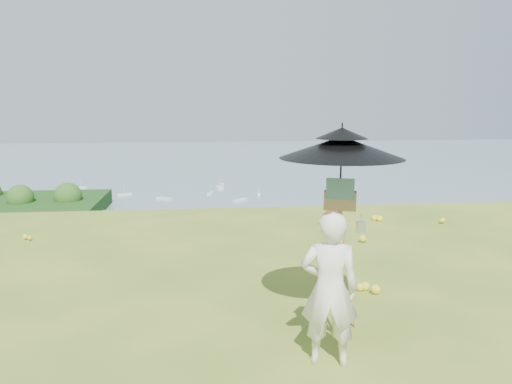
{
  "coord_description": "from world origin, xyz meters",
  "views": [
    {
      "loc": [
        -1.15,
        -4.83,
        2.53
      ],
      "look_at": [
        -0.37,
        2.61,
        1.18
      ],
      "focal_mm": 35.0,
      "sensor_mm": 36.0,
      "label": 1
    }
  ],
  "objects": [
    {
      "name": "ground",
      "position": [
        0.0,
        0.0,
        0.0
      ],
      "size": [
        14.0,
        14.0,
        0.0
      ],
      "primitive_type": "plane",
      "color": "#507621",
      "rests_on": "ground"
    },
    {
      "name": "shoreline_tier",
      "position": [
        0.0,
        75.0,
        -36.0
      ],
      "size": [
        170.0,
        28.0,
        8.0
      ],
      "primitive_type": "cube",
      "color": "gray",
      "rests_on": "bay_water"
    },
    {
      "name": "bay_water",
      "position": [
        0.0,
        240.0,
        -34.0
      ],
      "size": [
        700.0,
        700.0,
        0.0
      ],
      "primitive_type": "plane",
      "color": "slate",
      "rests_on": "ground"
    },
    {
      "name": "slope_trees",
      "position": [
        0.0,
        35.0,
        -15.0
      ],
      "size": [
        110.0,
        50.0,
        6.0
      ],
      "primitive_type": null,
      "color": "#224B16",
      "rests_on": "forest_slope"
    },
    {
      "name": "harbor_town",
      "position": [
        0.0,
        75.0,
        -29.5
      ],
      "size": [
        110.0,
        22.0,
        5.0
      ],
      "primitive_type": null,
      "color": "beige",
      "rests_on": "shoreline_tier"
    },
    {
      "name": "moored_boats",
      "position": [
        -12.5,
        161.0,
        -33.65
      ],
      "size": [
        140.0,
        140.0,
        0.7
      ],
      "primitive_type": null,
      "color": "silver",
      "rests_on": "bay_water"
    },
    {
      "name": "wildflowers",
      "position": [
        0.0,
        0.25,
        0.06
      ],
      "size": [
        10.0,
        10.5,
        0.12
      ],
      "primitive_type": null,
      "color": "yellow",
      "rests_on": "ground"
    },
    {
      "name": "painter",
      "position": [
        0.02,
        -0.39,
        0.76
      ],
      "size": [
        0.62,
        0.47,
        1.53
      ],
      "primitive_type": "imported",
      "rotation": [
        0.0,
        0.0,
        2.94
      ],
      "color": "white",
      "rests_on": "ground"
    },
    {
      "name": "field_easel",
      "position": [
        0.26,
        0.17,
        0.88
      ],
      "size": [
        0.84,
        0.84,
        1.76
      ],
      "primitive_type": null,
      "rotation": [
        0.0,
        0.0,
        -0.32
      ],
      "color": "#9A6440",
      "rests_on": "ground"
    },
    {
      "name": "sun_umbrella",
      "position": [
        0.27,
        0.2,
        1.88
      ],
      "size": [
        1.57,
        1.57,
        0.87
      ],
      "primitive_type": null,
      "rotation": [
        0.0,
        0.0,
        -0.25
      ],
      "color": "black",
      "rests_on": "field_easel"
    },
    {
      "name": "painter_cap",
      "position": [
        0.02,
        -0.39,
        1.49
      ],
      "size": [
        0.22,
        0.25,
        0.1
      ],
      "primitive_type": null,
      "rotation": [
        0.0,
        0.0,
        -0.17
      ],
      "color": "pink",
      "rests_on": "painter"
    }
  ]
}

